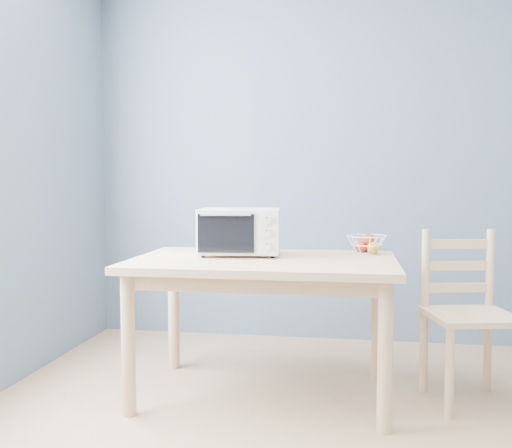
% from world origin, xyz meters
% --- Properties ---
extents(room, '(4.01, 4.51, 2.61)m').
position_xyz_m(room, '(0.00, 0.00, 1.30)').
color(room, tan).
rests_on(room, ground).
extents(dining_table, '(1.40, 0.90, 0.75)m').
position_xyz_m(dining_table, '(-0.56, 1.04, 0.65)').
color(dining_table, '#D4B47F').
rests_on(dining_table, ground).
extents(toaster_oven, '(0.47, 0.36, 0.26)m').
position_xyz_m(toaster_oven, '(-0.73, 1.15, 0.89)').
color(toaster_oven, silver).
rests_on(toaster_oven, dining_table).
extents(fruit_basket, '(0.26, 0.26, 0.12)m').
position_xyz_m(fruit_basket, '(-0.01, 1.33, 0.81)').
color(fruit_basket, white).
rests_on(fruit_basket, dining_table).
extents(dining_chair, '(0.50, 0.50, 0.90)m').
position_xyz_m(dining_chair, '(0.51, 1.13, 0.44)').
color(dining_chair, '#D4B47F').
rests_on(dining_chair, ground).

